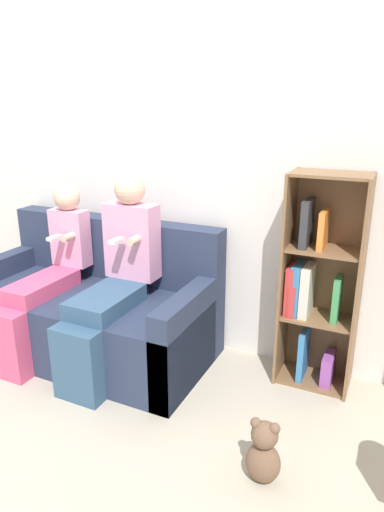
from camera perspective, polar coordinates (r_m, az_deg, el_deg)
ground_plane at (r=3.00m, az=-13.19°, el=-17.10°), size 14.00×14.00×0.00m
back_wall at (r=3.31m, az=-4.03°, el=10.67°), size 10.00×0.06×2.55m
couch at (r=3.38m, az=-12.25°, el=-6.68°), size 1.72×0.87×0.93m
adult_seated at (r=3.00m, az=-9.74°, el=-2.44°), size 0.36×0.82×1.29m
child_seated at (r=3.33m, az=-17.75°, el=-2.10°), size 0.28×0.82×1.18m
bookshelf at (r=2.93m, az=15.29°, el=-3.83°), size 0.46×0.30×1.35m
teddy_bear at (r=2.36m, az=8.93°, el=-23.16°), size 0.17×0.14×0.34m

